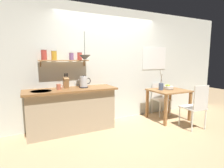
% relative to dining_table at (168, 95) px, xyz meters
% --- Properties ---
extents(ground_plane, '(14.00, 14.00, 0.00)m').
position_rel_dining_table_xyz_m(ground_plane, '(-1.35, -0.01, -0.62)').
color(ground_plane, tan).
extents(back_wall, '(6.80, 0.11, 2.70)m').
position_rel_dining_table_xyz_m(back_wall, '(-1.14, 0.64, 0.73)').
color(back_wall, silver).
rests_on(back_wall, ground_plane).
extents(kitchen_counter, '(1.83, 0.63, 0.90)m').
position_rel_dining_table_xyz_m(kitchen_counter, '(-2.35, 0.31, -0.16)').
color(kitchen_counter, tan).
rests_on(kitchen_counter, ground_plane).
extents(wall_shelf, '(1.00, 0.20, 0.34)m').
position_rel_dining_table_xyz_m(wall_shelf, '(-2.48, 0.48, 0.91)').
color(wall_shelf, tan).
extents(dining_table, '(0.88, 0.77, 0.75)m').
position_rel_dining_table_xyz_m(dining_table, '(0.00, 0.00, 0.00)').
color(dining_table, '#9E6B3D').
rests_on(dining_table, ground_plane).
extents(dining_chair_near, '(0.46, 0.46, 0.96)m').
position_rel_dining_table_xyz_m(dining_chair_near, '(0.05, -0.76, -0.09)').
color(dining_chair_near, white).
rests_on(dining_chair_near, ground_plane).
extents(dining_chair_far, '(0.43, 0.47, 0.85)m').
position_rel_dining_table_xyz_m(dining_chair_far, '(0.08, 0.40, -0.15)').
color(dining_chair_far, white).
rests_on(dining_chair_far, ground_plane).
extents(fruit_bowl, '(0.25, 0.25, 0.13)m').
position_rel_dining_table_xyz_m(fruit_bowl, '(0.06, 0.07, 0.18)').
color(fruit_bowl, silver).
rests_on(fruit_bowl, dining_table).
extents(twig_vase, '(0.11, 0.11, 0.49)m').
position_rel_dining_table_xyz_m(twig_vase, '(-0.19, 0.06, 0.21)').
color(twig_vase, '#475675').
rests_on(twig_vase, dining_table).
extents(electric_kettle, '(0.28, 0.18, 0.26)m').
position_rel_dining_table_xyz_m(electric_kettle, '(-2.07, 0.31, 0.40)').
color(electric_kettle, black).
rests_on(electric_kettle, kitchen_counter).
extents(knife_block, '(0.09, 0.19, 0.31)m').
position_rel_dining_table_xyz_m(knife_block, '(-2.42, 0.40, 0.41)').
color(knife_block, tan).
rests_on(knife_block, kitchen_counter).
extents(coffee_mug_by_sink, '(0.13, 0.08, 0.11)m').
position_rel_dining_table_xyz_m(coffee_mug_by_sink, '(-2.59, 0.28, 0.34)').
color(coffee_mug_by_sink, '#C6664C').
rests_on(coffee_mug_by_sink, kitchen_counter).
extents(pendant_lamp, '(0.24, 0.24, 0.57)m').
position_rel_dining_table_xyz_m(pendant_lamp, '(-2.06, 0.25, 0.91)').
color(pendant_lamp, black).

